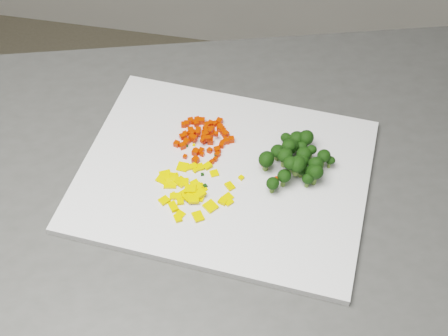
% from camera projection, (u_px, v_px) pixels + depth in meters
% --- Properties ---
extents(counter_block, '(1.11, 0.92, 0.90)m').
position_uv_depth(counter_block, '(230.00, 307.00, 1.34)').
color(counter_block, '#41413F').
rests_on(counter_block, ground).
extents(cutting_board, '(0.47, 0.38, 0.01)m').
position_uv_depth(cutting_board, '(224.00, 174.00, 0.98)').
color(cutting_board, silver).
rests_on(cutting_board, counter_block).
extents(carrot_pile, '(0.10, 0.10, 0.03)m').
position_uv_depth(carrot_pile, '(203.00, 135.00, 1.01)').
color(carrot_pile, red).
rests_on(carrot_pile, cutting_board).
extents(pepper_pile, '(0.11, 0.11, 0.02)m').
position_uv_depth(pepper_pile, '(194.00, 188.00, 0.95)').
color(pepper_pile, yellow).
rests_on(pepper_pile, cutting_board).
extents(broccoli_pile, '(0.12, 0.12, 0.06)m').
position_uv_depth(broccoli_pile, '(295.00, 158.00, 0.96)').
color(broccoli_pile, black).
rests_on(broccoli_pile, cutting_board).
extents(carrot_cube_0, '(0.01, 0.01, 0.01)m').
position_uv_depth(carrot_cube_0, '(218.00, 154.00, 1.00)').
color(carrot_cube_0, red).
rests_on(carrot_cube_0, carrot_pile).
extents(carrot_cube_1, '(0.01, 0.01, 0.01)m').
position_uv_depth(carrot_cube_1, '(189.00, 141.00, 1.02)').
color(carrot_cube_1, red).
rests_on(carrot_cube_1, carrot_pile).
extents(carrot_cube_2, '(0.01, 0.01, 0.01)m').
position_uv_depth(carrot_cube_2, '(206.00, 137.00, 1.01)').
color(carrot_cube_2, red).
rests_on(carrot_cube_2, carrot_pile).
extents(carrot_cube_3, '(0.01, 0.01, 0.01)m').
position_uv_depth(carrot_cube_3, '(190.00, 134.00, 1.03)').
color(carrot_cube_3, red).
rests_on(carrot_cube_3, carrot_pile).
extents(carrot_cube_4, '(0.01, 0.01, 0.01)m').
position_uv_depth(carrot_cube_4, '(192.00, 122.00, 1.05)').
color(carrot_cube_4, red).
rests_on(carrot_cube_4, carrot_pile).
extents(carrot_cube_5, '(0.01, 0.01, 0.01)m').
position_uv_depth(carrot_cube_5, '(215.00, 159.00, 0.99)').
color(carrot_cube_5, red).
rests_on(carrot_cube_5, carrot_pile).
extents(carrot_cube_6, '(0.01, 0.01, 0.01)m').
position_uv_depth(carrot_cube_6, '(208.00, 138.00, 1.01)').
color(carrot_cube_6, red).
rests_on(carrot_cube_6, carrot_pile).
extents(carrot_cube_7, '(0.01, 0.01, 0.01)m').
position_uv_depth(carrot_cube_7, '(197.00, 120.00, 1.05)').
color(carrot_cube_7, red).
rests_on(carrot_cube_7, carrot_pile).
extents(carrot_cube_8, '(0.01, 0.01, 0.01)m').
position_uv_depth(carrot_cube_8, '(198.00, 133.00, 1.02)').
color(carrot_cube_8, red).
rests_on(carrot_cube_8, carrot_pile).
extents(carrot_cube_9, '(0.01, 0.01, 0.01)m').
position_uv_depth(carrot_cube_9, '(223.00, 143.00, 1.01)').
color(carrot_cube_9, red).
rests_on(carrot_cube_9, carrot_pile).
extents(carrot_cube_10, '(0.01, 0.01, 0.01)m').
position_uv_depth(carrot_cube_10, '(184.00, 125.00, 1.04)').
color(carrot_cube_10, red).
rests_on(carrot_cube_10, carrot_pile).
extents(carrot_cube_11, '(0.01, 0.01, 0.01)m').
position_uv_depth(carrot_cube_11, '(212.00, 129.00, 1.03)').
color(carrot_cube_11, red).
rests_on(carrot_cube_11, carrot_pile).
extents(carrot_cube_12, '(0.01, 0.01, 0.01)m').
position_uv_depth(carrot_cube_12, '(221.00, 129.00, 1.03)').
color(carrot_cube_12, red).
rests_on(carrot_cube_12, carrot_pile).
extents(carrot_cube_13, '(0.01, 0.01, 0.01)m').
position_uv_depth(carrot_cube_13, '(204.00, 141.00, 1.02)').
color(carrot_cube_13, red).
rests_on(carrot_cube_13, carrot_pile).
extents(carrot_cube_14, '(0.01, 0.01, 0.01)m').
position_uv_depth(carrot_cube_14, '(184.00, 136.00, 1.02)').
color(carrot_cube_14, red).
rests_on(carrot_cube_14, carrot_pile).
extents(carrot_cube_15, '(0.01, 0.01, 0.01)m').
position_uv_depth(carrot_cube_15, '(186.00, 140.00, 1.02)').
color(carrot_cube_15, red).
rests_on(carrot_cube_15, carrot_pile).
extents(carrot_cube_16, '(0.01, 0.01, 0.01)m').
position_uv_depth(carrot_cube_16, '(196.00, 160.00, 0.99)').
color(carrot_cube_16, red).
rests_on(carrot_cube_16, carrot_pile).
extents(carrot_cube_17, '(0.01, 0.01, 0.01)m').
position_uv_depth(carrot_cube_17, '(223.00, 132.00, 1.03)').
color(carrot_cube_17, red).
rests_on(carrot_cube_17, carrot_pile).
extents(carrot_cube_18, '(0.01, 0.01, 0.01)m').
position_uv_depth(carrot_cube_18, '(191.00, 131.00, 1.03)').
color(carrot_cube_18, red).
rests_on(carrot_cube_18, carrot_pile).
extents(carrot_cube_19, '(0.01, 0.01, 0.01)m').
position_uv_depth(carrot_cube_19, '(186.00, 123.00, 1.04)').
color(carrot_cube_19, red).
rests_on(carrot_cube_19, carrot_pile).
extents(carrot_cube_20, '(0.01, 0.01, 0.01)m').
position_uv_depth(carrot_cube_20, '(196.00, 124.00, 1.04)').
color(carrot_cube_20, red).
rests_on(carrot_cube_20, carrot_pile).
extents(carrot_cube_21, '(0.01, 0.01, 0.01)m').
position_uv_depth(carrot_cube_21, '(221.00, 145.00, 1.01)').
color(carrot_cube_21, red).
rests_on(carrot_cube_21, carrot_pile).
extents(carrot_cube_22, '(0.01, 0.01, 0.01)m').
position_uv_depth(carrot_cube_22, '(206.00, 130.00, 1.03)').
color(carrot_cube_22, red).
rests_on(carrot_cube_22, carrot_pile).
extents(carrot_cube_23, '(0.01, 0.01, 0.01)m').
position_uv_depth(carrot_cube_23, '(185.00, 157.00, 1.00)').
color(carrot_cube_23, red).
rests_on(carrot_cube_23, carrot_pile).
extents(carrot_cube_24, '(0.01, 0.01, 0.01)m').
position_uv_depth(carrot_cube_24, '(201.00, 150.00, 1.00)').
color(carrot_cube_24, red).
rests_on(carrot_cube_24, carrot_pile).
extents(carrot_cube_25, '(0.01, 0.01, 0.01)m').
position_uv_depth(carrot_cube_25, '(198.00, 130.00, 1.03)').
color(carrot_cube_25, red).
rests_on(carrot_cube_25, carrot_pile).
extents(carrot_cube_26, '(0.01, 0.01, 0.01)m').
position_uv_depth(carrot_cube_26, '(192.00, 137.00, 1.01)').
color(carrot_cube_26, red).
rests_on(carrot_cube_26, carrot_pile).
extents(carrot_cube_27, '(0.01, 0.01, 0.01)m').
position_uv_depth(carrot_cube_27, '(196.00, 150.00, 1.00)').
color(carrot_cube_27, red).
rests_on(carrot_cube_27, carrot_pile).
extents(carrot_cube_28, '(0.01, 0.01, 0.01)m').
position_uv_depth(carrot_cube_28, '(225.00, 139.00, 1.02)').
color(carrot_cube_28, red).
rests_on(carrot_cube_28, carrot_pile).
extents(carrot_cube_29, '(0.01, 0.01, 0.01)m').
position_uv_depth(carrot_cube_29, '(195.00, 138.00, 1.02)').
color(carrot_cube_29, red).
rests_on(carrot_cube_29, carrot_pile).
extents(carrot_cube_30, '(0.01, 0.01, 0.01)m').
position_uv_depth(carrot_cube_30, '(225.00, 134.00, 1.03)').
color(carrot_cube_30, red).
rests_on(carrot_cube_30, carrot_pile).
extents(carrot_cube_31, '(0.01, 0.01, 0.01)m').
position_uv_depth(carrot_cube_31, '(206.00, 131.00, 1.02)').
color(carrot_cube_31, red).
rests_on(carrot_cube_31, carrot_pile).
extents(carrot_cube_32, '(0.01, 0.01, 0.01)m').
position_uv_depth(carrot_cube_32, '(204.00, 136.00, 1.01)').
color(carrot_cube_32, red).
rests_on(carrot_cube_32, carrot_pile).
extents(carrot_cube_33, '(0.01, 0.01, 0.01)m').
position_uv_depth(carrot_cube_33, '(202.00, 140.00, 1.01)').
color(carrot_cube_33, red).
rests_on(carrot_cube_33, carrot_pile).
extents(carrot_cube_34, '(0.01, 0.01, 0.01)m').
position_uv_depth(carrot_cube_34, '(217.00, 150.00, 1.00)').
color(carrot_cube_34, red).
rests_on(carrot_cube_34, carrot_pile).
extents(carrot_cube_35, '(0.01, 0.01, 0.01)m').
position_uv_depth(carrot_cube_35, '(193.00, 133.00, 1.03)').
color(carrot_cube_35, red).
rests_on(carrot_cube_35, carrot_pile).
extents(carrot_cube_36, '(0.01, 0.01, 0.01)m').
position_uv_depth(carrot_cube_36, '(182.00, 136.00, 1.02)').
color(carrot_cube_36, red).
rests_on(carrot_cube_36, carrot_pile).
extents(carrot_cube_37, '(0.01, 0.01, 0.01)m').
position_uv_depth(carrot_cube_37, '(215.00, 124.00, 1.04)').
color(carrot_cube_37, red).
rests_on(carrot_cube_37, carrot_pile).
extents(carrot_cube_38, '(0.01, 0.01, 0.01)m').
position_uv_depth(carrot_cube_38, '(211.00, 131.00, 1.03)').
color(carrot_cube_38, red).
rests_on(carrot_cube_38, carrot_pile).
extents(carrot_cube_39, '(0.01, 0.01, 0.01)m').
position_uv_depth(carrot_cube_39, '(187.00, 124.00, 1.04)').
color(carrot_cube_39, red).
rests_on(carrot_cube_39, carrot_pile).
extents(carrot_cube_40, '(0.01, 0.01, 0.01)m').
position_uv_depth(carrot_cube_40, '(204.00, 139.00, 1.01)').
color(carrot_cube_40, red).
rests_on(carrot_cube_40, carrot_pile).
extents(carrot_cube_41, '(0.01, 0.01, 0.01)m').
position_uv_depth(carrot_cube_41, '(212.00, 135.00, 1.03)').
color(carrot_cube_41, red).
rests_on(carrot_cube_41, carrot_pile).
extents(carrot_cube_42, '(0.01, 0.01, 0.01)m').
position_uv_depth(carrot_cube_42, '(202.00, 121.00, 1.04)').
color(carrot_cube_42, red).
rests_on(carrot_cube_42, carrot_pile).
extents(carrot_cube_43, '(0.01, 0.01, 0.01)m').
position_uv_depth(carrot_cube_43, '(191.00, 121.00, 1.05)').
color(carrot_cube_43, red).
rests_on(carrot_cube_43, carrot_pile).
extents(carrot_cube_44, '(0.01, 0.01, 0.01)m').
position_uv_depth(carrot_cube_44, '(210.00, 141.00, 1.02)').
color(carrot_cube_44, red).
rests_on(carrot_cube_44, carrot_pile).
extents(carrot_cube_45, '(0.01, 0.01, 0.01)m').
position_uv_depth(carrot_cube_45, '(210.00, 123.00, 1.04)').
color(carrot_cube_45, red).
rests_on(carrot_cube_45, carrot_pile).
extents(carrot_cube_46, '(0.01, 0.01, 0.01)m').
position_uv_depth(carrot_cube_46, '(185.00, 133.00, 1.03)').
color(carrot_cube_46, red).
rests_on(carrot_cube_46, carrot_pile).
extents(carrot_cube_47, '(0.01, 0.01, 0.01)m').
position_uv_depth(carrot_cube_47, '(216.00, 134.00, 1.02)').
color(carrot_cube_47, red).
rests_on(carrot_cube_47, carrot_pile).
extents(carrot_cube_48, '(0.01, 0.01, 0.01)m').
position_uv_depth(carrot_cube_48, '(182.00, 146.00, 1.01)').
color(carrot_cube_48, red).
rests_on(carrot_cube_48, carrot_pile).
extents(carrot_cube_49, '(0.01, 0.01, 0.01)m').
position_uv_depth(carrot_cube_49, '(202.00, 154.00, 1.00)').
color(carrot_cube_49, red).
rests_on(carrot_cube_49, carrot_pile).
extents(carrot_cube_50, '(0.01, 0.01, 0.01)m').
position_uv_depth(carrot_cube_50, '(225.00, 134.00, 1.03)').
color(carrot_cube_50, red).
rests_on(carrot_cube_50, carrot_pile).
extents(carrot_cube_51, '(0.01, 0.01, 0.01)m').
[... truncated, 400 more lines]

